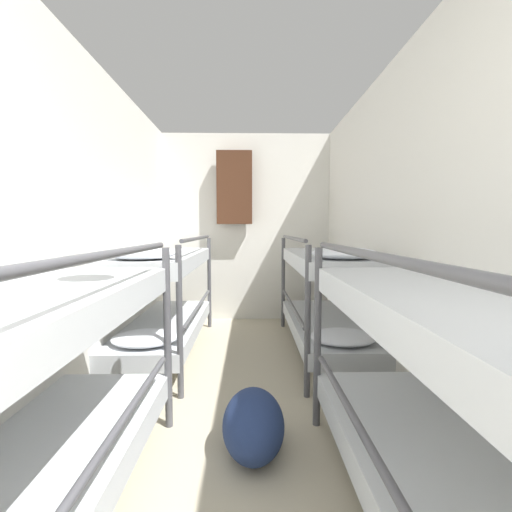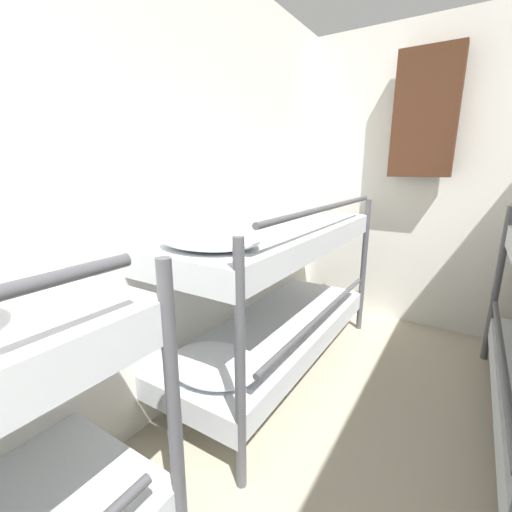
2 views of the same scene
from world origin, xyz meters
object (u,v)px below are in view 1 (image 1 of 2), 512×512
bunk_stack_left_far (164,294)px  hanging_coat (234,188)px  duffel_bag (253,424)px  bunk_stack_right_near (470,416)px  bunk_stack_right_far (326,294)px

bunk_stack_left_far → hanging_coat: size_ratio=1.99×
bunk_stack_left_far → duffel_bag: bearing=-60.2°
bunk_stack_right_near → bunk_stack_left_far: size_ratio=1.00×
bunk_stack_right_far → hanging_coat: bearing=127.2°
bunk_stack_right_far → duffel_bag: bunk_stack_right_far is taller
bunk_stack_right_near → bunk_stack_left_far: bearing=125.6°
bunk_stack_right_far → bunk_stack_left_far: bearing=180.0°
bunk_stack_left_far → hanging_coat: 1.73m
hanging_coat → bunk_stack_right_near: bearing=-74.7°
bunk_stack_right_near → bunk_stack_left_far: 2.58m
bunk_stack_left_far → duffel_bag: 1.68m
duffel_bag → hanging_coat: bearing=94.6°
bunk_stack_right_near → bunk_stack_right_far: size_ratio=1.00×
hanging_coat → duffel_bag: bearing=-85.4°
bunk_stack_left_far → hanging_coat: bearing=63.0°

